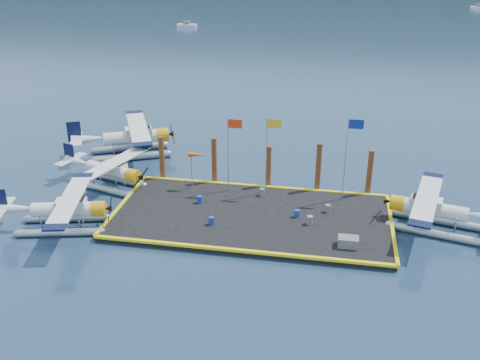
% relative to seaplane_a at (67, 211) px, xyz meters
% --- Properties ---
extents(ground, '(4000.00, 4000.00, 0.00)m').
position_rel_seaplane_a_xyz_m(ground, '(12.59, 3.64, -1.39)').
color(ground, '#19304B').
rests_on(ground, ground).
extents(dock, '(20.00, 10.00, 0.40)m').
position_rel_seaplane_a_xyz_m(dock, '(12.59, 3.64, -1.19)').
color(dock, black).
rests_on(dock, ground).
extents(dock_bumpers, '(20.25, 10.25, 0.18)m').
position_rel_seaplane_a_xyz_m(dock_bumpers, '(12.59, 3.64, -0.90)').
color(dock_bumpers, yellow).
rests_on(dock_bumpers, dock).
extents(seaplane_a, '(8.27, 8.97, 3.18)m').
position_rel_seaplane_a_xyz_m(seaplane_a, '(0.00, 0.00, 0.00)').
color(seaplane_a, '#90969D').
rests_on(seaplane_a, ground).
extents(seaplane_b, '(8.16, 8.76, 3.12)m').
position_rel_seaplane_a_xyz_m(seaplane_b, '(0.36, 7.08, -0.02)').
color(seaplane_b, '#90969D').
rests_on(seaplane_b, ground).
extents(seaplane_c, '(9.78, 10.24, 3.77)m').
position_rel_seaplane_a_xyz_m(seaplane_c, '(-0.38, 14.35, 0.25)').
color(seaplane_c, '#90969D').
rests_on(seaplane_c, ground).
extents(seaplane_d, '(8.53, 9.23, 3.27)m').
position_rel_seaplane_a_xyz_m(seaplane_d, '(25.19, 4.58, 0.04)').
color(seaplane_d, '#90969D').
rests_on(seaplane_d, ground).
extents(drum_0, '(0.42, 0.42, 0.59)m').
position_rel_seaplane_a_xyz_m(drum_0, '(8.37, 4.86, -0.69)').
color(drum_0, navy).
rests_on(drum_0, dock).
extents(drum_1, '(0.45, 0.45, 0.63)m').
position_rel_seaplane_a_xyz_m(drum_1, '(16.87, 3.02, -0.67)').
color(drum_1, '#5A5A5F').
rests_on(drum_1, dock).
extents(drum_2, '(0.40, 0.40, 0.56)m').
position_rel_seaplane_a_xyz_m(drum_2, '(15.90, 3.93, -0.70)').
color(drum_2, navy).
rests_on(drum_2, dock).
extents(drum_3, '(0.41, 0.41, 0.58)m').
position_rel_seaplane_a_xyz_m(drum_3, '(10.05, 1.73, -0.69)').
color(drum_3, navy).
rests_on(drum_3, dock).
extents(drum_4, '(0.42, 0.42, 0.59)m').
position_rel_seaplane_a_xyz_m(drum_4, '(18.07, 5.12, -0.69)').
color(drum_4, '#5A5A5F').
rests_on(drum_4, dock).
extents(drum_5, '(0.42, 0.42, 0.59)m').
position_rel_seaplane_a_xyz_m(drum_5, '(12.89, 6.98, -0.69)').
color(drum_5, '#5A5A5F').
rests_on(drum_5, dock).
extents(crate, '(1.34, 0.89, 0.67)m').
position_rel_seaplane_a_xyz_m(crate, '(19.54, 0.47, -0.65)').
color(crate, '#5A5A5F').
rests_on(crate, dock).
extents(flagpole_red, '(1.14, 0.08, 6.00)m').
position_rel_seaplane_a_xyz_m(flagpole_red, '(10.30, 7.44, 3.01)').
color(flagpole_red, '#97979F').
rests_on(flagpole_red, dock).
extents(flagpole_yellow, '(1.14, 0.08, 6.20)m').
position_rel_seaplane_a_xyz_m(flagpole_yellow, '(13.30, 7.44, 3.13)').
color(flagpole_yellow, '#97979F').
rests_on(flagpole_yellow, dock).
extents(flagpole_blue, '(1.14, 0.08, 6.50)m').
position_rel_seaplane_a_xyz_m(flagpole_blue, '(19.29, 7.44, 3.30)').
color(flagpole_blue, '#97979F').
rests_on(flagpole_blue, dock).
extents(windsock, '(1.40, 0.44, 3.12)m').
position_rel_seaplane_a_xyz_m(windsock, '(7.57, 7.44, 1.84)').
color(windsock, '#97979F').
rests_on(windsock, dock).
extents(piling_0, '(0.44, 0.44, 4.00)m').
position_rel_seaplane_a_xyz_m(piling_0, '(4.09, 9.04, 0.61)').
color(piling_0, '#4C2815').
rests_on(piling_0, ground).
extents(piling_1, '(0.44, 0.44, 4.20)m').
position_rel_seaplane_a_xyz_m(piling_1, '(8.59, 9.04, 0.71)').
color(piling_1, '#4C2815').
rests_on(piling_1, ground).
extents(piling_2, '(0.44, 0.44, 3.80)m').
position_rel_seaplane_a_xyz_m(piling_2, '(13.09, 9.04, 0.51)').
color(piling_2, '#4C2815').
rests_on(piling_2, ground).
extents(piling_3, '(0.44, 0.44, 4.30)m').
position_rel_seaplane_a_xyz_m(piling_3, '(17.09, 9.04, 0.76)').
color(piling_3, '#4C2815').
rests_on(piling_3, ground).
extents(piling_4, '(0.44, 0.44, 4.00)m').
position_rel_seaplane_a_xyz_m(piling_4, '(21.09, 9.04, 0.61)').
color(piling_4, '#4C2815').
rests_on(piling_4, ground).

